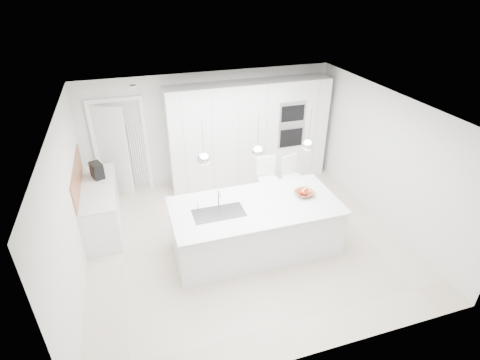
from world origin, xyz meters
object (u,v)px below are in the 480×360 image
object	(u,v)px
island_base	(256,229)
bar_stool_right	(291,184)
fruit_bowl	(304,193)
bar_stool_left	(268,188)
espresso_machine	(97,170)

from	to	relation	value
island_base	bar_stool_right	world-z (taller)	bar_stool_right
fruit_bowl	bar_stool_left	bearing A→B (deg)	109.41
island_base	espresso_machine	xyz separation A→B (m)	(-2.53, 1.84, 0.62)
island_base	fruit_bowl	distance (m)	1.05
espresso_machine	island_base	bearing A→B (deg)	-58.22
fruit_bowl	island_base	bearing A→B (deg)	-174.99
espresso_machine	bar_stool_right	distance (m)	3.76
espresso_machine	bar_stool_left	bearing A→B (deg)	-37.56
island_base	espresso_machine	bearing A→B (deg)	143.98
espresso_machine	bar_stool_right	bearing A→B (deg)	-34.95
island_base	bar_stool_left	world-z (taller)	bar_stool_left
fruit_bowl	bar_stool_right	distance (m)	1.02
bar_stool_left	espresso_machine	bearing A→B (deg)	167.96
island_base	bar_stool_left	distance (m)	1.16
espresso_machine	bar_stool_right	size ratio (longest dim) A/B	0.26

